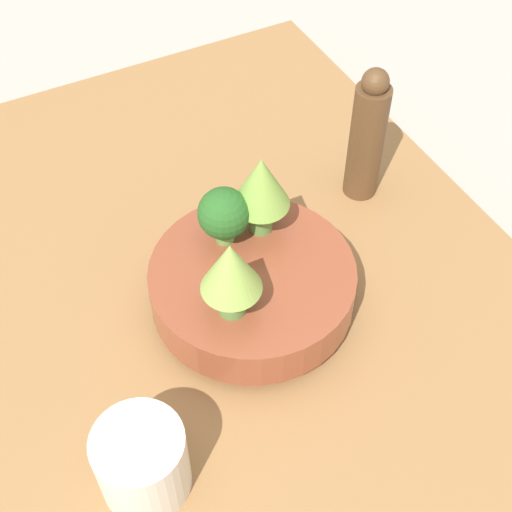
{
  "coord_description": "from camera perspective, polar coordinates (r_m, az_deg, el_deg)",
  "views": [
    {
      "loc": [
        -0.39,
        0.21,
        0.67
      ],
      "look_at": [
        0.02,
        -0.0,
        0.12
      ],
      "focal_mm": 50.0,
      "sensor_mm": 36.0,
      "label": 1
    }
  ],
  "objects": [
    {
      "name": "table",
      "position": [
        0.79,
        0.46,
        -6.05
      ],
      "size": [
        1.01,
        0.64,
        0.04
      ],
      "color": "#9E7042",
      "rests_on": "ground_plane"
    },
    {
      "name": "broccoli_floret_right",
      "position": [
        0.73,
        -2.58,
        3.35
      ],
      "size": [
        0.06,
        0.06,
        0.07
      ],
      "color": "#6BA34C",
      "rests_on": "bowl"
    },
    {
      "name": "romanesco_piece_near",
      "position": [
        0.72,
        0.42,
        5.67
      ],
      "size": [
        0.06,
        0.06,
        0.1
      ],
      "color": "#609347",
      "rests_on": "bowl"
    },
    {
      "name": "cup",
      "position": [
        0.65,
        -9.09,
        -15.96
      ],
      "size": [
        0.08,
        0.08,
        0.08
      ],
      "color": "silver",
      "rests_on": "table"
    },
    {
      "name": "bowl",
      "position": [
        0.75,
        -0.0,
        -2.26
      ],
      "size": [
        0.22,
        0.22,
        0.06
      ],
      "color": "brown",
      "rests_on": "table"
    },
    {
      "name": "romanesco_piece_far",
      "position": [
        0.65,
        -2.03,
        -1.21
      ],
      "size": [
        0.06,
        0.06,
        0.09
      ],
      "color": "#609347",
      "rests_on": "bowl"
    },
    {
      "name": "ground_plane",
      "position": [
        0.8,
        0.45,
        -6.87
      ],
      "size": [
        6.0,
        6.0,
        0.0
      ],
      "primitive_type": "plane",
      "color": "#ADA89E"
    },
    {
      "name": "pepper_mill",
      "position": [
        0.85,
        8.88,
        9.4
      ],
      "size": [
        0.04,
        0.04,
        0.18
      ],
      "color": "brown",
      "rests_on": "table"
    }
  ]
}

